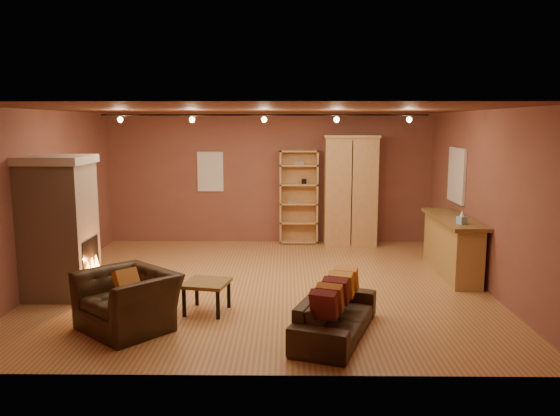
{
  "coord_description": "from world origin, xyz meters",
  "views": [
    {
      "loc": [
        0.36,
        -8.57,
        2.59
      ],
      "look_at": [
        0.25,
        0.2,
        1.22
      ],
      "focal_mm": 35.0,
      "sensor_mm": 36.0,
      "label": 1
    }
  ],
  "objects_px": {
    "bookcase": "(299,196)",
    "coffee_table": "(207,286)",
    "loveseat": "(336,307)",
    "fireplace": "(60,227)",
    "bar_counter": "(452,246)",
    "armoire": "(350,190)",
    "armchair": "(128,291)"
  },
  "relations": [
    {
      "from": "coffee_table",
      "to": "bookcase",
      "type": "bearing_deg",
      "value": 73.04
    },
    {
      "from": "armchair",
      "to": "coffee_table",
      "type": "distance_m",
      "value": 1.11
    },
    {
      "from": "fireplace",
      "to": "bar_counter",
      "type": "bearing_deg",
      "value": 11.02
    },
    {
      "from": "bookcase",
      "to": "bar_counter",
      "type": "bearing_deg",
      "value": -44.42
    },
    {
      "from": "fireplace",
      "to": "coffee_table",
      "type": "height_order",
      "value": "fireplace"
    },
    {
      "from": "bookcase",
      "to": "coffee_table",
      "type": "relative_size",
      "value": 2.98
    },
    {
      "from": "loveseat",
      "to": "armchair",
      "type": "xyz_separation_m",
      "value": [
        -2.61,
        0.19,
        0.13
      ]
    },
    {
      "from": "loveseat",
      "to": "coffee_table",
      "type": "distance_m",
      "value": 1.89
    },
    {
      "from": "loveseat",
      "to": "coffee_table",
      "type": "bearing_deg",
      "value": 83.73
    },
    {
      "from": "fireplace",
      "to": "loveseat",
      "type": "relative_size",
      "value": 1.16
    },
    {
      "from": "armoire",
      "to": "coffee_table",
      "type": "distance_m",
      "value": 5.0
    },
    {
      "from": "armoire",
      "to": "armchair",
      "type": "bearing_deg",
      "value": -124.39
    },
    {
      "from": "bar_counter",
      "to": "armchair",
      "type": "relative_size",
      "value": 1.58
    },
    {
      "from": "fireplace",
      "to": "bar_counter",
      "type": "distance_m",
      "value": 6.38
    },
    {
      "from": "bookcase",
      "to": "armchair",
      "type": "distance_m",
      "value": 5.61
    },
    {
      "from": "armoire",
      "to": "armchair",
      "type": "height_order",
      "value": "armoire"
    },
    {
      "from": "armoire",
      "to": "bar_counter",
      "type": "height_order",
      "value": "armoire"
    },
    {
      "from": "armoire",
      "to": "loveseat",
      "type": "relative_size",
      "value": 1.28
    },
    {
      "from": "armchair",
      "to": "loveseat",
      "type": "bearing_deg",
      "value": 37.6
    },
    {
      "from": "bar_counter",
      "to": "coffee_table",
      "type": "distance_m",
      "value": 4.4
    },
    {
      "from": "fireplace",
      "to": "armoire",
      "type": "relative_size",
      "value": 0.9
    },
    {
      "from": "coffee_table",
      "to": "armchair",
      "type": "bearing_deg",
      "value": -145.07
    },
    {
      "from": "armchair",
      "to": "bar_counter",
      "type": "bearing_deg",
      "value": 69.63
    },
    {
      "from": "bar_counter",
      "to": "loveseat",
      "type": "xyz_separation_m",
      "value": [
        -2.24,
        -2.76,
        -0.15
      ]
    },
    {
      "from": "loveseat",
      "to": "armchair",
      "type": "bearing_deg",
      "value": 105.35
    },
    {
      "from": "bar_counter",
      "to": "coffee_table",
      "type": "height_order",
      "value": "bar_counter"
    },
    {
      "from": "fireplace",
      "to": "bar_counter",
      "type": "height_order",
      "value": "fireplace"
    },
    {
      "from": "coffee_table",
      "to": "loveseat",
      "type": "bearing_deg",
      "value": -25.68
    },
    {
      "from": "fireplace",
      "to": "armoire",
      "type": "distance_m",
      "value": 5.93
    },
    {
      "from": "bookcase",
      "to": "armoire",
      "type": "bearing_deg",
      "value": -9.93
    },
    {
      "from": "armchair",
      "to": "coffee_table",
      "type": "xyz_separation_m",
      "value": [
        0.91,
        0.63,
        -0.12
      ]
    },
    {
      "from": "bookcase",
      "to": "coffee_table",
      "type": "xyz_separation_m",
      "value": [
        -1.36,
        -4.47,
        -0.66
      ]
    }
  ]
}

